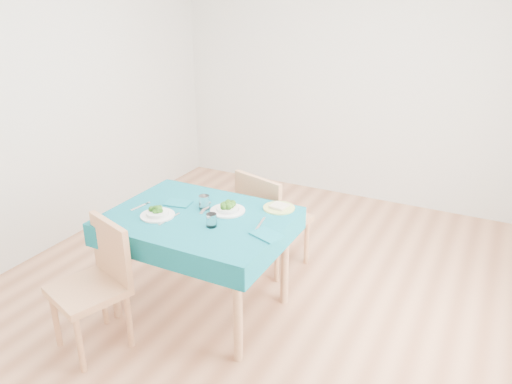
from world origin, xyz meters
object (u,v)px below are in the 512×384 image
at_px(side_plate, 279,208).
at_px(table, 201,264).
at_px(chair_near, 86,277).
at_px(bowl_near, 157,211).
at_px(chair_far, 275,202).
at_px(bowl_far, 228,207).

bearing_deg(side_plate, table, -141.41).
xyz_separation_m(table, chair_near, (-0.41, -0.67, 0.14)).
bearing_deg(bowl_near, chair_far, 65.59).
relative_size(chair_far, bowl_far, 4.76).
xyz_separation_m(chair_far, bowl_near, (-0.43, -0.96, 0.22)).
bearing_deg(bowl_far, chair_near, -124.31).
bearing_deg(bowl_far, table, -134.75).
distance_m(bowl_near, side_plate, 0.84).
distance_m(table, chair_far, 0.87).
relative_size(chair_near, chair_far, 0.91).
bearing_deg(bowl_near, table, 29.63).
relative_size(chair_near, side_plate, 4.69).
bearing_deg(side_plate, bowl_far, -145.23).
bearing_deg(side_plate, chair_far, 117.55).
relative_size(table, chair_far, 1.04).
height_order(chair_far, bowl_near, chair_far).
bearing_deg(chair_near, side_plate, 68.87).
height_order(chair_near, side_plate, chair_near).
height_order(bowl_near, side_plate, bowl_near).
xyz_separation_m(chair_near, bowl_far, (0.55, 0.81, 0.27)).
relative_size(table, side_plate, 5.38).
xyz_separation_m(bowl_far, side_plate, (0.30, 0.21, -0.03)).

